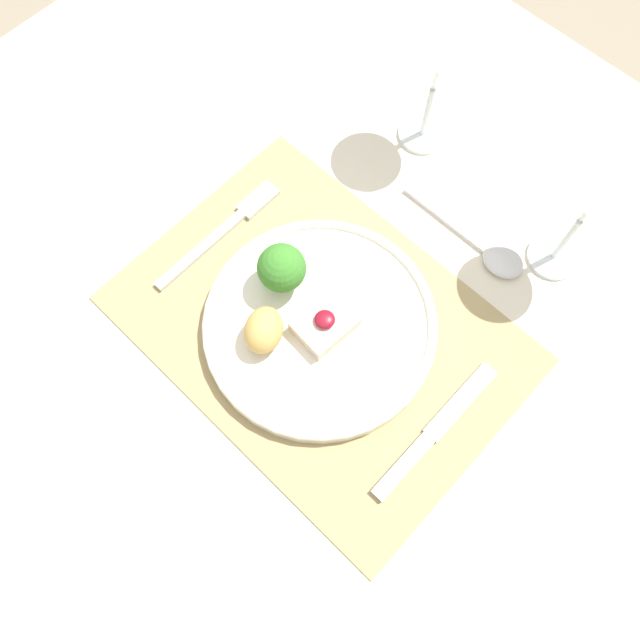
# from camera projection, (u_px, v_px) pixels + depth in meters

# --- Properties ---
(ground_plane) EXTENTS (8.00, 8.00, 0.00)m
(ground_plane) POSITION_uv_depth(u_px,v_px,m) (320.00, 445.00, 1.44)
(ground_plane) COLOR gray
(dining_table) EXTENTS (1.27, 1.13, 0.76)m
(dining_table) POSITION_uv_depth(u_px,v_px,m) (320.00, 353.00, 0.81)
(dining_table) COLOR beige
(dining_table) RESTS_ON ground_plane
(placemat) EXTENTS (0.45, 0.32, 0.00)m
(placemat) POSITION_uv_depth(u_px,v_px,m) (320.00, 329.00, 0.72)
(placemat) COLOR #9E895B
(placemat) RESTS_ON dining_table
(dinner_plate) EXTENTS (0.27, 0.27, 0.08)m
(dinner_plate) POSITION_uv_depth(u_px,v_px,m) (315.00, 319.00, 0.71)
(dinner_plate) COLOR silver
(dinner_plate) RESTS_ON placemat
(fork) EXTENTS (0.02, 0.19, 0.01)m
(fork) POSITION_uv_depth(u_px,v_px,m) (226.00, 228.00, 0.77)
(fork) COLOR silver
(fork) RESTS_ON placemat
(knife) EXTENTS (0.02, 0.19, 0.01)m
(knife) POSITION_uv_depth(u_px,v_px,m) (428.00, 439.00, 0.67)
(knife) COLOR silver
(knife) RESTS_ON placemat
(spoon) EXTENTS (0.18, 0.04, 0.01)m
(spoon) POSITION_uv_depth(u_px,v_px,m) (490.00, 252.00, 0.75)
(spoon) COLOR silver
(spoon) RESTS_ON dining_table
(wine_glass_near) EXTENTS (0.09, 0.09, 0.16)m
(wine_glass_near) POSITION_uv_depth(u_px,v_px,m) (592.00, 205.00, 0.65)
(wine_glass_near) COLOR white
(wine_glass_near) RESTS_ON dining_table
(wine_glass_far) EXTENTS (0.09, 0.09, 0.16)m
(wine_glass_far) POSITION_uv_depth(u_px,v_px,m) (438.00, 69.00, 0.71)
(wine_glass_far) COLOR white
(wine_glass_far) RESTS_ON dining_table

